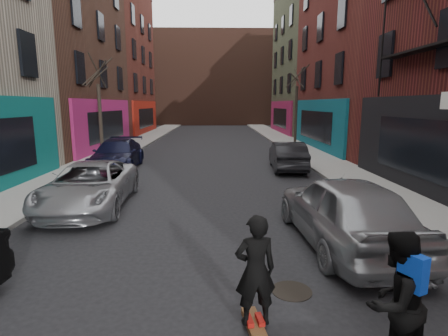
{
  "coord_description": "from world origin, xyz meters",
  "views": [
    {
      "loc": [
        0.3,
        -1.92,
        3.21
      ],
      "look_at": [
        0.5,
        6.8,
        1.6
      ],
      "focal_mm": 28.0,
      "sensor_mm": 36.0,
      "label": 1
    }
  ],
  "objects_px": {
    "parked_left_end": "(117,155)",
    "pedestrian": "(395,302)",
    "parked_right_far": "(344,210)",
    "manhole": "(292,291)",
    "parked_left_far": "(90,185)",
    "tree_right_far": "(296,99)",
    "tree_left_far": "(99,101)",
    "parked_right_end": "(287,156)",
    "skateboarder": "(255,270)",
    "skateboard": "(254,326)"
  },
  "relations": [
    {
      "from": "pedestrian",
      "to": "manhole",
      "type": "height_order",
      "value": "pedestrian"
    },
    {
      "from": "skateboard",
      "to": "tree_left_far",
      "type": "bearing_deg",
      "value": 106.52
    },
    {
      "from": "parked_left_far",
      "to": "pedestrian",
      "type": "distance_m",
      "value": 9.25
    },
    {
      "from": "parked_right_end",
      "to": "skateboarder",
      "type": "bearing_deg",
      "value": 80.29
    },
    {
      "from": "parked_right_far",
      "to": "skateboard",
      "type": "relative_size",
      "value": 6.09
    },
    {
      "from": "parked_left_end",
      "to": "parked_right_far",
      "type": "relative_size",
      "value": 1.04
    },
    {
      "from": "tree_left_far",
      "to": "pedestrian",
      "type": "relative_size",
      "value": 3.67
    },
    {
      "from": "parked_right_end",
      "to": "pedestrian",
      "type": "relative_size",
      "value": 2.39
    },
    {
      "from": "parked_right_end",
      "to": "skateboarder",
      "type": "xyz_separation_m",
      "value": [
        -2.96,
        -12.37,
        0.21
      ]
    },
    {
      "from": "tree_right_far",
      "to": "tree_left_far",
      "type": "bearing_deg",
      "value": -154.18
    },
    {
      "from": "tree_left_far",
      "to": "tree_right_far",
      "type": "distance_m",
      "value": 13.78
    },
    {
      "from": "tree_left_far",
      "to": "skateboarder",
      "type": "distance_m",
      "value": 17.1
    },
    {
      "from": "tree_right_far",
      "to": "skateboarder",
      "type": "distance_m",
      "value": 22.2
    },
    {
      "from": "parked_left_end",
      "to": "pedestrian",
      "type": "distance_m",
      "value": 15.18
    },
    {
      "from": "parked_left_far",
      "to": "skateboarder",
      "type": "bearing_deg",
      "value": -56.98
    },
    {
      "from": "skateboarder",
      "to": "parked_right_far",
      "type": "bearing_deg",
      "value": -136.01
    },
    {
      "from": "parked_left_end",
      "to": "pedestrian",
      "type": "relative_size",
      "value": 2.85
    },
    {
      "from": "skateboard",
      "to": "parked_left_end",
      "type": "bearing_deg",
      "value": 105.19
    },
    {
      "from": "tree_left_far",
      "to": "parked_right_far",
      "type": "bearing_deg",
      "value": -52.74
    },
    {
      "from": "parked_right_end",
      "to": "manhole",
      "type": "bearing_deg",
      "value": 82.78
    },
    {
      "from": "parked_right_far",
      "to": "manhole",
      "type": "bearing_deg",
      "value": 48.15
    },
    {
      "from": "parked_left_far",
      "to": "parked_right_far",
      "type": "xyz_separation_m",
      "value": [
        6.85,
        -3.15,
        0.13
      ]
    },
    {
      "from": "tree_right_far",
      "to": "pedestrian",
      "type": "height_order",
      "value": "tree_right_far"
    },
    {
      "from": "tree_left_far",
      "to": "skateboard",
      "type": "relative_size",
      "value": 8.12
    },
    {
      "from": "parked_right_far",
      "to": "tree_right_far",
      "type": "bearing_deg",
      "value": -102.69
    },
    {
      "from": "tree_left_far",
      "to": "parked_left_end",
      "type": "height_order",
      "value": "tree_left_far"
    },
    {
      "from": "parked_right_far",
      "to": "manhole",
      "type": "distance_m",
      "value": 2.7
    },
    {
      "from": "parked_right_end",
      "to": "manhole",
      "type": "distance_m",
      "value": 11.59
    },
    {
      "from": "tree_right_far",
      "to": "manhole",
      "type": "height_order",
      "value": "tree_right_far"
    },
    {
      "from": "tree_left_far",
      "to": "skateboard",
      "type": "distance_m",
      "value": 17.24
    },
    {
      "from": "parked_left_far",
      "to": "manhole",
      "type": "distance_m",
      "value": 7.4
    },
    {
      "from": "skateboarder",
      "to": "manhole",
      "type": "xyz_separation_m",
      "value": [
        0.76,
        1.01,
        -0.9
      ]
    },
    {
      "from": "tree_left_far",
      "to": "parked_left_end",
      "type": "relative_size",
      "value": 1.29
    },
    {
      "from": "parked_left_far",
      "to": "pedestrian",
      "type": "height_order",
      "value": "pedestrian"
    },
    {
      "from": "parked_right_far",
      "to": "skateboarder",
      "type": "relative_size",
      "value": 3.01
    },
    {
      "from": "parked_left_far",
      "to": "parked_left_end",
      "type": "height_order",
      "value": "parked_left_end"
    },
    {
      "from": "tree_right_far",
      "to": "manhole",
      "type": "relative_size",
      "value": 9.71
    },
    {
      "from": "tree_right_far",
      "to": "parked_left_end",
      "type": "bearing_deg",
      "value": -141.08
    },
    {
      "from": "tree_left_far",
      "to": "parked_right_end",
      "type": "xyz_separation_m",
      "value": [
        10.01,
        -3.01,
        -2.68
      ]
    },
    {
      "from": "tree_right_far",
      "to": "parked_right_end",
      "type": "xyz_separation_m",
      "value": [
        -2.39,
        -9.01,
        -2.83
      ]
    },
    {
      "from": "tree_left_far",
      "to": "parked_left_far",
      "type": "bearing_deg",
      "value": -74.55
    },
    {
      "from": "tree_right_far",
      "to": "skateboard",
      "type": "distance_m",
      "value": 22.32
    },
    {
      "from": "parked_left_far",
      "to": "tree_right_far",
      "type": "bearing_deg",
      "value": 54.0
    },
    {
      "from": "parked_left_end",
      "to": "pedestrian",
      "type": "height_order",
      "value": "pedestrian"
    },
    {
      "from": "parked_right_far",
      "to": "parked_right_end",
      "type": "distance_m",
      "value": 9.37
    },
    {
      "from": "parked_right_end",
      "to": "tree_left_far",
      "type": "bearing_deg",
      "value": -12.99
    },
    {
      "from": "parked_right_end",
      "to": "skateboard",
      "type": "distance_m",
      "value": 12.74
    },
    {
      "from": "tree_right_far",
      "to": "skateboard",
      "type": "relative_size",
      "value": 8.5
    },
    {
      "from": "tree_right_far",
      "to": "parked_left_far",
      "type": "height_order",
      "value": "tree_right_far"
    },
    {
      "from": "parked_right_end",
      "to": "pedestrian",
      "type": "distance_m",
      "value": 13.24
    }
  ]
}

